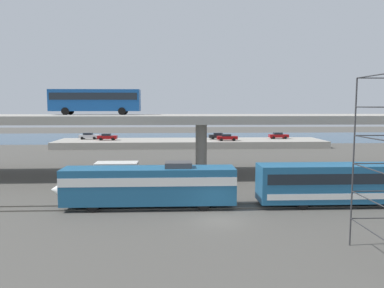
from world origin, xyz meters
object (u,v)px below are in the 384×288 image
(train_locomotive, at_px, (141,184))
(parked_car_3, at_px, (227,137))
(train_coach_lead, at_px, (372,182))
(parked_car_1, at_px, (107,137))
(transit_bus_on_overpass, at_px, (95,99))
(parked_car_4, at_px, (219,136))
(service_truck_west, at_px, (109,175))
(parked_car_2, at_px, (278,135))
(parked_car_0, at_px, (89,136))

(train_locomotive, bearing_deg, parked_car_3, -106.70)
(train_coach_lead, distance_m, parked_car_1, 61.03)
(transit_bus_on_overpass, bearing_deg, parked_car_3, 53.83)
(parked_car_1, xyz_separation_m, parked_car_4, (25.32, 1.51, 0.00))
(train_locomotive, relative_size, service_truck_west, 2.43)
(parked_car_4, bearing_deg, transit_bus_on_overpass, -121.15)
(parked_car_1, height_order, parked_car_4, same)
(train_coach_lead, bearing_deg, transit_bus_on_overpass, -31.90)
(service_truck_west, height_order, parked_car_2, service_truck_west)
(transit_bus_on_overpass, relative_size, parked_car_0, 2.71)
(train_coach_lead, bearing_deg, parked_car_4, -81.08)
(parked_car_1, bearing_deg, train_coach_lead, -56.64)
(train_locomotive, bearing_deg, service_truck_west, -60.91)
(service_truck_west, bearing_deg, parked_car_2, -124.76)
(train_coach_lead, bearing_deg, parked_car_1, -56.64)
(train_locomotive, relative_size, parked_car_0, 3.73)
(train_coach_lead, xyz_separation_m, parked_car_0, (-38.22, 53.51, 0.07))
(transit_bus_on_overpass, relative_size, service_truck_west, 1.76)
(service_truck_west, bearing_deg, parked_car_3, -114.62)
(train_locomotive, xyz_separation_m, train_coach_lead, (21.39, -0.00, -0.02))
(train_locomotive, height_order, parked_car_4, train_locomotive)
(parked_car_0, bearing_deg, transit_bus_on_overpass, -75.47)
(transit_bus_on_overpass, relative_size, parked_car_3, 2.69)
(train_coach_lead, bearing_deg, parked_car_3, -81.93)
(transit_bus_on_overpass, xyz_separation_m, parked_car_3, (22.17, 30.34, -7.81))
(train_coach_lead, distance_m, parked_car_0, 65.76)
(service_truck_west, xyz_separation_m, parked_car_0, (-12.63, 45.96, 0.61))
(train_locomotive, xyz_separation_m, parked_car_2, (27.24, 52.86, 0.05))
(parked_car_2, distance_m, parked_car_4, 14.10)
(train_locomotive, bearing_deg, train_coach_lead, -180.00)
(transit_bus_on_overpass, relative_size, parked_car_1, 2.79)
(parked_car_1, height_order, parked_car_3, same)
(train_locomotive, distance_m, service_truck_west, 8.66)
(train_locomotive, distance_m, transit_bus_on_overpass, 21.14)
(train_coach_lead, bearing_deg, train_locomotive, 0.00)
(parked_car_0, relative_size, parked_car_1, 1.03)
(parked_car_3, bearing_deg, parked_car_4, 108.63)
(train_locomotive, distance_m, parked_car_3, 50.54)
(parked_car_4, bearing_deg, train_locomotive, -104.07)
(parked_car_1, bearing_deg, parked_car_0, 151.46)
(parked_car_4, bearing_deg, parked_car_1, -176.60)
(train_locomotive, relative_size, parked_car_1, 3.84)
(parked_car_0, bearing_deg, parked_car_2, -0.85)
(parked_car_0, height_order, parked_car_3, same)
(train_coach_lead, distance_m, parked_car_4, 53.13)
(parked_car_2, bearing_deg, service_truck_west, -124.76)
(train_coach_lead, height_order, transit_bus_on_overpass, transit_bus_on_overpass)
(train_locomotive, height_order, parked_car_2, train_locomotive)
(service_truck_west, height_order, parked_car_4, service_truck_west)
(parked_car_0, xyz_separation_m, parked_car_2, (44.08, -0.66, -0.00))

